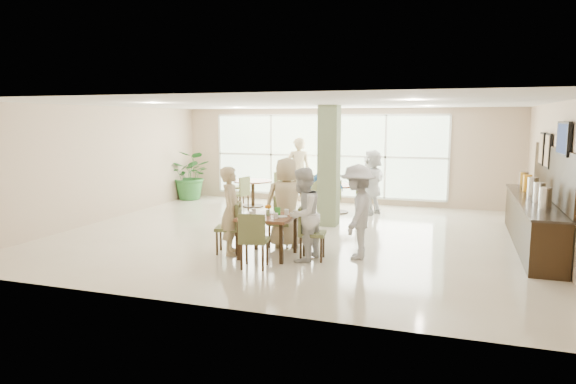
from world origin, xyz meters
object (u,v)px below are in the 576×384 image
(adult_standing, at_px, (298,171))
(round_table_right, at_px, (337,192))
(adult_a, at_px, (326,188))
(teen_far, at_px, (287,202))
(round_table_left, at_px, (253,187))
(potted_plant, at_px, (191,175))
(main_table, at_px, (268,221))
(buffet_counter, at_px, (533,218))
(teen_left, at_px, (231,211))
(teen_right, at_px, (302,215))
(teen_standing, at_px, (357,212))
(adult_b, at_px, (372,182))

(adult_standing, bearing_deg, round_table_right, 124.85)
(round_table_right, xyz_separation_m, adult_a, (-0.10, -0.84, 0.21))
(teen_far, bearing_deg, adult_a, -109.01)
(round_table_left, bearing_deg, adult_standing, 30.63)
(round_table_left, relative_size, potted_plant, 0.72)
(main_table, height_order, adult_standing, adult_standing)
(round_table_right, bearing_deg, adult_a, -96.87)
(buffet_counter, height_order, teen_left, buffet_counter)
(teen_right, relative_size, teen_standing, 0.97)
(round_table_left, xyz_separation_m, adult_b, (3.41, -0.12, 0.28))
(teen_standing, relative_size, adult_b, 1.00)
(potted_plant, bearing_deg, main_table, -50.02)
(main_table, bearing_deg, adult_b, 77.28)
(round_table_left, height_order, potted_plant, potted_plant)
(teen_right, distance_m, adult_b, 4.88)
(buffet_counter, height_order, teen_far, buffet_counter)
(round_table_right, bearing_deg, adult_standing, 147.72)
(teen_left, bearing_deg, teen_far, -62.16)
(round_table_right, height_order, buffet_counter, buffet_counter)
(teen_left, height_order, adult_b, adult_b)
(round_table_left, relative_size, teen_left, 0.67)
(potted_plant, xyz_separation_m, teen_right, (5.32, -5.60, 0.07))
(teen_right, relative_size, adult_a, 1.08)
(teen_far, height_order, teen_standing, teen_far)
(buffet_counter, bearing_deg, round_table_right, 152.18)
(main_table, distance_m, potted_plant, 7.23)
(teen_left, bearing_deg, round_table_right, -28.44)
(potted_plant, height_order, teen_far, teen_far)
(adult_standing, bearing_deg, potted_plant, -21.85)
(teen_right, height_order, adult_b, adult_b)
(teen_standing, bearing_deg, teen_far, -107.01)
(buffet_counter, bearing_deg, teen_standing, -147.36)
(round_table_left, distance_m, adult_b, 3.43)
(round_table_left, height_order, round_table_right, same)
(teen_far, distance_m, teen_standing, 1.51)
(teen_right, bearing_deg, buffet_counter, 130.63)
(potted_plant, relative_size, teen_left, 0.93)
(round_table_right, bearing_deg, teen_right, -84.11)
(round_table_left, bearing_deg, adult_a, -23.02)
(round_table_left, bearing_deg, teen_left, -71.93)
(teen_standing, bearing_deg, adult_standing, -154.40)
(main_table, xyz_separation_m, adult_b, (1.08, 4.80, 0.19))
(teen_left, distance_m, teen_far, 1.15)
(adult_b, bearing_deg, teen_far, 4.79)
(round_table_right, bearing_deg, potted_plant, 170.65)
(round_table_left, relative_size, teen_far, 0.62)
(main_table, relative_size, adult_b, 0.55)
(adult_a, bearing_deg, main_table, -85.80)
(round_table_left, relative_size, round_table_right, 1.08)
(round_table_left, relative_size, adult_standing, 0.56)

